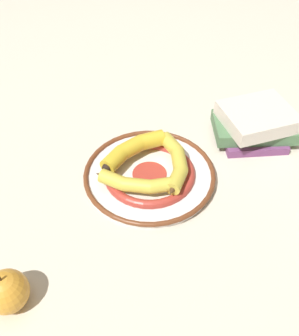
{
  "coord_description": "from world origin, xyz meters",
  "views": [
    {
      "loc": [
        -0.52,
        0.36,
        0.66
      ],
      "look_at": [
        -0.02,
        -0.03,
        0.03
      ],
      "focal_mm": 42.0,
      "sensor_mm": 36.0,
      "label": 1
    }
  ],
  "objects_px": {
    "decorative_bowl": "(150,174)",
    "book_stack": "(256,124)",
    "banana_c": "(134,148)",
    "banana_a": "(136,183)",
    "apple": "(7,292)",
    "banana_b": "(176,162)"
  },
  "relations": [
    {
      "from": "decorative_bowl",
      "to": "book_stack",
      "type": "xyz_separation_m",
      "value": [
        -0.05,
        -0.3,
        0.03
      ]
    },
    {
      "from": "decorative_bowl",
      "to": "banana_c",
      "type": "height_order",
      "value": "banana_c"
    },
    {
      "from": "banana_a",
      "to": "banana_c",
      "type": "relative_size",
      "value": 0.76
    },
    {
      "from": "decorative_bowl",
      "to": "banana_c",
      "type": "distance_m",
      "value": 0.07
    },
    {
      "from": "decorative_bowl",
      "to": "banana_a",
      "type": "bearing_deg",
      "value": 116.15
    },
    {
      "from": "banana_c",
      "to": "decorative_bowl",
      "type": "bearing_deg",
      "value": 85.84
    },
    {
      "from": "banana_a",
      "to": "book_stack",
      "type": "bearing_deg",
      "value": 42.33
    },
    {
      "from": "decorative_bowl",
      "to": "apple",
      "type": "relative_size",
      "value": 3.4
    },
    {
      "from": "banana_b",
      "to": "book_stack",
      "type": "distance_m",
      "value": 0.25
    },
    {
      "from": "banana_b",
      "to": "decorative_bowl",
      "type": "bearing_deg",
      "value": 93.11
    },
    {
      "from": "decorative_bowl",
      "to": "apple",
      "type": "xyz_separation_m",
      "value": [
        -0.09,
        0.38,
        0.03
      ]
    },
    {
      "from": "decorative_bowl",
      "to": "banana_c",
      "type": "xyz_separation_m",
      "value": [
        0.06,
        -0.0,
        0.03
      ]
    },
    {
      "from": "decorative_bowl",
      "to": "banana_a",
      "type": "height_order",
      "value": "banana_a"
    },
    {
      "from": "banana_b",
      "to": "apple",
      "type": "height_order",
      "value": "apple"
    },
    {
      "from": "apple",
      "to": "banana_a",
      "type": "bearing_deg",
      "value": -78.51
    },
    {
      "from": "banana_c",
      "to": "apple",
      "type": "distance_m",
      "value": 0.41
    },
    {
      "from": "decorative_bowl",
      "to": "banana_b",
      "type": "xyz_separation_m",
      "value": [
        -0.03,
        -0.05,
        0.03
      ]
    },
    {
      "from": "banana_c",
      "to": "banana_b",
      "type": "bearing_deg",
      "value": 116.11
    },
    {
      "from": "decorative_bowl",
      "to": "banana_c",
      "type": "relative_size",
      "value": 1.55
    },
    {
      "from": "banana_a",
      "to": "apple",
      "type": "height_order",
      "value": "apple"
    },
    {
      "from": "banana_a",
      "to": "banana_c",
      "type": "height_order",
      "value": "banana_c"
    },
    {
      "from": "banana_a",
      "to": "banana_b",
      "type": "relative_size",
      "value": 0.87
    }
  ]
}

